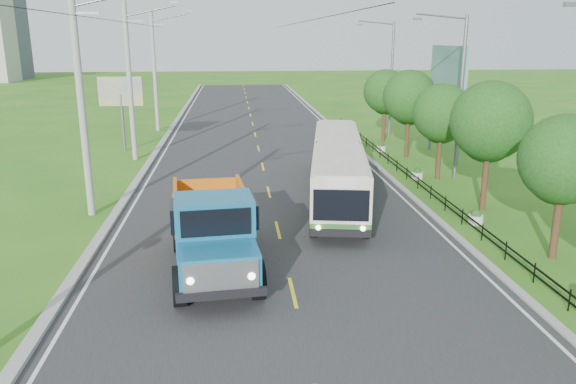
{
  "coord_description": "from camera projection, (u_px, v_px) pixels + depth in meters",
  "views": [
    {
      "loc": [
        -1.72,
        -16.2,
        7.84
      ],
      "look_at": [
        0.35,
        5.14,
        1.9
      ],
      "focal_mm": 35.0,
      "sensor_mm": 36.0,
      "label": 1
    }
  ],
  "objects": [
    {
      "name": "pole_far",
      "position": [
        155.0,
        71.0,
        47.32
      ],
      "size": [
        3.51,
        0.32,
        10.0
      ],
      "color": "gray",
      "rests_on": "ground"
    },
    {
      "name": "dump_truck",
      "position": [
        213.0,
        225.0,
        19.07
      ],
      "size": [
        3.3,
        7.2,
        2.93
      ],
      "rotation": [
        0.0,
        0.0,
        0.1
      ],
      "color": "#17638A",
      "rests_on": "ground"
    },
    {
      "name": "streetlight_mid",
      "position": [
        458.0,
        92.0,
        30.9
      ],
      "size": [
        3.02,
        0.2,
        9.07
      ],
      "color": "slate",
      "rests_on": "ground"
    },
    {
      "name": "tree_back",
      "position": [
        385.0,
        94.0,
        42.81
      ],
      "size": [
        3.3,
        3.36,
        5.5
      ],
      "color": "#382314",
      "rests_on": "ground"
    },
    {
      "name": "bus",
      "position": [
        338.0,
        165.0,
        27.99
      ],
      "size": [
        4.67,
        14.72,
        2.81
      ],
      "rotation": [
        0.0,
        0.0,
        -0.16
      ],
      "color": "#2D6327",
      "rests_on": "ground"
    },
    {
      "name": "curb_left",
      "position": [
        150.0,
        161.0,
        36.29
      ],
      "size": [
        0.4,
        120.0,
        0.15
      ],
      "primitive_type": "cube",
      "color": "#9E9E99",
      "rests_on": "ground"
    },
    {
      "name": "centre_dash",
      "position": [
        293.0,
        292.0,
        17.79
      ],
      "size": [
        0.12,
        2.2,
        0.0
      ],
      "primitive_type": "cube",
      "color": "yellow",
      "rests_on": "road"
    },
    {
      "name": "billboard_right",
      "position": [
        448.0,
        76.0,
        36.7
      ],
      "size": [
        0.24,
        6.0,
        7.3
      ],
      "color": "slate",
      "rests_on": "ground"
    },
    {
      "name": "billboard_left",
      "position": [
        121.0,
        96.0,
        38.9
      ],
      "size": [
        3.0,
        0.2,
        5.2
      ],
      "color": "slate",
      "rests_on": "ground"
    },
    {
      "name": "tree_fourth",
      "position": [
        442.0,
        116.0,
        31.32
      ],
      "size": [
        3.24,
        3.31,
        5.4
      ],
      "color": "#382314",
      "rests_on": "ground"
    },
    {
      "name": "ground",
      "position": [
        293.0,
        293.0,
        17.8
      ],
      "size": [
        240.0,
        240.0,
        0.0
      ],
      "primitive_type": "plane",
      "color": "#2B6919",
      "rests_on": "ground"
    },
    {
      "name": "pole_near",
      "position": [
        82.0,
        103.0,
        24.3
      ],
      "size": [
        3.51,
        0.32,
        10.0
      ],
      "color": "gray",
      "rests_on": "ground"
    },
    {
      "name": "planter_mid",
      "position": [
        417.0,
        174.0,
        31.95
      ],
      "size": [
        0.64,
        0.64,
        0.67
      ],
      "color": "silver",
      "rests_on": "ground"
    },
    {
      "name": "planter_near",
      "position": [
        476.0,
        218.0,
        24.28
      ],
      "size": [
        0.64,
        0.64,
        0.67
      ],
      "color": "silver",
      "rests_on": "ground"
    },
    {
      "name": "pole_mid",
      "position": [
        130.0,
        81.0,
        35.81
      ],
      "size": [
        3.51,
        0.32,
        10.0
      ],
      "color": "gray",
      "rests_on": "ground"
    },
    {
      "name": "tree_third",
      "position": [
        490.0,
        125.0,
        25.46
      ],
      "size": [
        3.6,
        3.62,
        6.0
      ],
      "color": "#382314",
      "rests_on": "ground"
    },
    {
      "name": "road",
      "position": [
        261.0,
        160.0,
        36.98
      ],
      "size": [
        14.0,
        120.0,
        0.02
      ],
      "primitive_type": "cube",
      "color": "#28282B",
      "rests_on": "ground"
    },
    {
      "name": "curb_right",
      "position": [
        368.0,
        157.0,
        37.63
      ],
      "size": [
        0.3,
        120.0,
        0.1
      ],
      "primitive_type": "cube",
      "color": "#9E9E99",
      "rests_on": "ground"
    },
    {
      "name": "streetlight_far",
      "position": [
        390.0,
        75.0,
        44.33
      ],
      "size": [
        3.02,
        0.2,
        9.07
      ],
      "color": "slate",
      "rests_on": "ground"
    },
    {
      "name": "edge_line_left",
      "position": [
        159.0,
        162.0,
        36.36
      ],
      "size": [
        0.12,
        120.0,
        0.0
      ],
      "primitive_type": "cube",
      "color": "silver",
      "rests_on": "road"
    },
    {
      "name": "planter_far",
      "position": [
        381.0,
        148.0,
        39.62
      ],
      "size": [
        0.64,
        0.64,
        0.67
      ],
      "color": "silver",
      "rests_on": "ground"
    },
    {
      "name": "railing_right",
      "position": [
        407.0,
        174.0,
        31.89
      ],
      "size": [
        0.04,
        40.0,
        0.6
      ],
      "primitive_type": "cube",
      "color": "black",
      "rests_on": "ground"
    },
    {
      "name": "edge_line_right",
      "position": [
        360.0,
        158.0,
        37.59
      ],
      "size": [
        0.12,
        120.0,
        0.0
      ],
      "primitive_type": "cube",
      "color": "silver",
      "rests_on": "road"
    },
    {
      "name": "tree_fifth",
      "position": [
        409.0,
        99.0,
        37.0
      ],
      "size": [
        3.48,
        3.52,
        5.8
      ],
      "color": "#382314",
      "rests_on": "ground"
    },
    {
      "name": "tree_second",
      "position": [
        564.0,
        164.0,
        19.83
      ],
      "size": [
        3.18,
        3.26,
        5.3
      ],
      "color": "#382314",
      "rests_on": "ground"
    }
  ]
}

